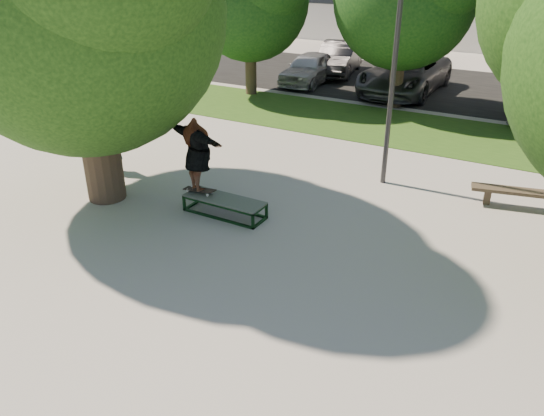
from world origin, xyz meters
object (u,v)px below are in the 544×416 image
Objects in this scene: bystander at (110,138)px; car_grey at (405,73)px; car_silver_a at (310,68)px; grind_box at (225,206)px; car_dark at (338,58)px; bench at (538,195)px; lamppost at (396,50)px.

bystander reaches higher than car_grey.
car_grey is at bearing 3.11° from car_silver_a.
grind_box is 0.99× the size of bystander.
bench is at bearing -60.77° from car_dark.
bench is 10.68m from car_grey.
car_grey reaches higher than grind_box.
car_dark is (-9.41, 10.95, 0.36)m from bench.
lamppost reaches higher than bench.
car_silver_a reaches higher than grind_box.
grind_box is 0.47× the size of car_silver_a.
car_silver_a is 2.39m from car_dark.
car_grey reaches higher than bench.
lamppost is 1.40× the size of car_dark.
bench is 0.72× the size of car_silver_a.
lamppost is at bearing -75.29° from car_grey.
bystander is (-6.24, -2.74, -2.24)m from lamppost.
bystander reaches higher than grind_box.
lamppost is at bearing -5.78° from bystander.
bystander is at bearing -107.65° from car_grey.
bench is 12.95m from car_silver_a.
car_silver_a is at bearing 125.85° from bench.
car_silver_a is (-9.70, 8.58, 0.30)m from bench.
car_grey is (0.05, 12.57, 0.58)m from grind_box.
bench is (9.64, 2.92, -0.56)m from bystander.
car_silver_a is 4.00m from car_grey.
car_dark is (0.29, 2.37, 0.06)m from car_silver_a.
lamppost is 1.10× the size of car_grey.
grind_box is 6.79m from bench.
bench is (5.77, 3.57, 0.16)m from grind_box.
car_dark is at bearing 152.65° from car_grey.
bystander is at bearing 170.50° from grind_box.
grind_box is at bearing -124.95° from lamppost.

